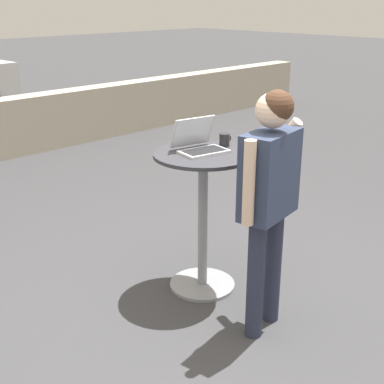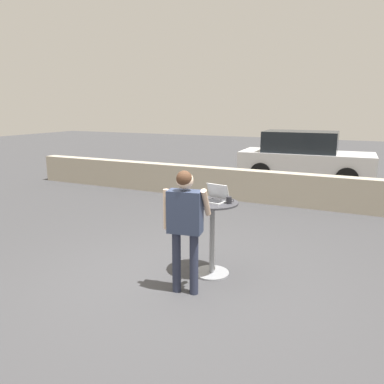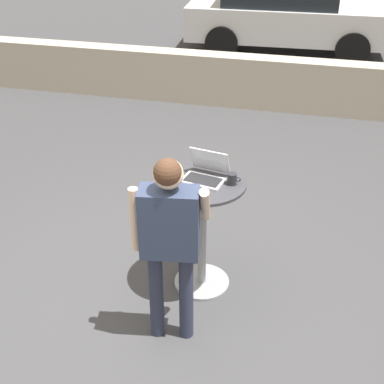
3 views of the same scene
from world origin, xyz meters
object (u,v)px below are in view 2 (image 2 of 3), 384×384
laptop (215,197)px  parked_car_near_street (304,157)px  cafe_table (212,229)px  standing_person (185,217)px  coffee_mug (229,200)px

laptop → parked_car_near_street: bearing=89.9°
cafe_table → parked_car_near_street: (0.02, 7.51, 0.13)m
cafe_table → parked_car_near_street: parked_car_near_street is taller
laptop → standing_person: (-0.11, -0.70, -0.11)m
cafe_table → coffee_mug: size_ratio=9.69×
cafe_table → laptop: 0.45m
cafe_table → laptop: (0.01, 0.05, 0.44)m
coffee_mug → standing_person: size_ratio=0.07×
standing_person → parked_car_near_street: parked_car_near_street is taller
cafe_table → coffee_mug: coffee_mug is taller
laptop → standing_person: bearing=-98.7°
laptop → standing_person: size_ratio=0.24×
cafe_table → standing_person: standing_person is taller
cafe_table → parked_car_near_street: bearing=89.8°
laptop → parked_car_near_street: 7.46m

